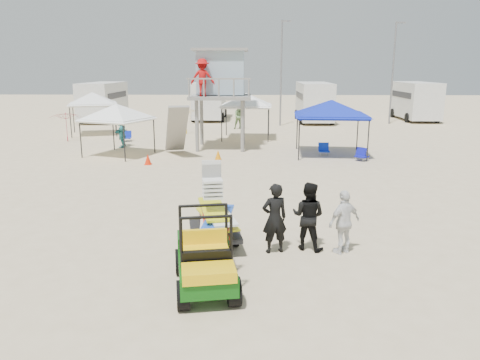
{
  "coord_description": "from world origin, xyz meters",
  "views": [
    {
      "loc": [
        0.88,
        -10.16,
        4.47
      ],
      "look_at": [
        0.5,
        3.0,
        1.3
      ],
      "focal_mm": 35.0,
      "sensor_mm": 36.0,
      "label": 1
    }
  ],
  "objects_px": {
    "lifeguard_tower": "(219,76)",
    "canopy_blue": "(331,103)",
    "utility_cart": "(204,254)",
    "man_left": "(275,218)",
    "surf_trailer": "(214,217)"
  },
  "relations": [
    {
      "from": "utility_cart",
      "to": "canopy_blue",
      "type": "relative_size",
      "value": 0.64
    },
    {
      "from": "man_left",
      "to": "canopy_blue",
      "type": "distance_m",
      "value": 14.04
    },
    {
      "from": "lifeguard_tower",
      "to": "canopy_blue",
      "type": "height_order",
      "value": "lifeguard_tower"
    },
    {
      "from": "utility_cart",
      "to": "lifeguard_tower",
      "type": "xyz_separation_m",
      "value": [
        -0.94,
        17.64,
        3.22
      ]
    },
    {
      "from": "man_left",
      "to": "lifeguard_tower",
      "type": "bearing_deg",
      "value": -98.05
    },
    {
      "from": "utility_cart",
      "to": "man_left",
      "type": "bearing_deg",
      "value": 53.21
    },
    {
      "from": "utility_cart",
      "to": "man_left",
      "type": "xyz_separation_m",
      "value": [
        1.52,
        2.03,
        0.1
      ]
    },
    {
      "from": "lifeguard_tower",
      "to": "surf_trailer",
      "type": "bearing_deg",
      "value": -86.47
    },
    {
      "from": "surf_trailer",
      "to": "canopy_blue",
      "type": "xyz_separation_m",
      "value": [
        4.99,
        13.18,
        1.92
      ]
    },
    {
      "from": "utility_cart",
      "to": "canopy_blue",
      "type": "distance_m",
      "value": 16.41
    },
    {
      "from": "utility_cart",
      "to": "man_left",
      "type": "height_order",
      "value": "man_left"
    },
    {
      "from": "man_left",
      "to": "canopy_blue",
      "type": "bearing_deg",
      "value": -121.47
    },
    {
      "from": "surf_trailer",
      "to": "man_left",
      "type": "bearing_deg",
      "value": -11.2
    },
    {
      "from": "lifeguard_tower",
      "to": "utility_cart",
      "type": "bearing_deg",
      "value": -86.95
    },
    {
      "from": "utility_cart",
      "to": "surf_trailer",
      "type": "xyz_separation_m",
      "value": [
        0.0,
        2.33,
        0.02
      ]
    }
  ]
}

